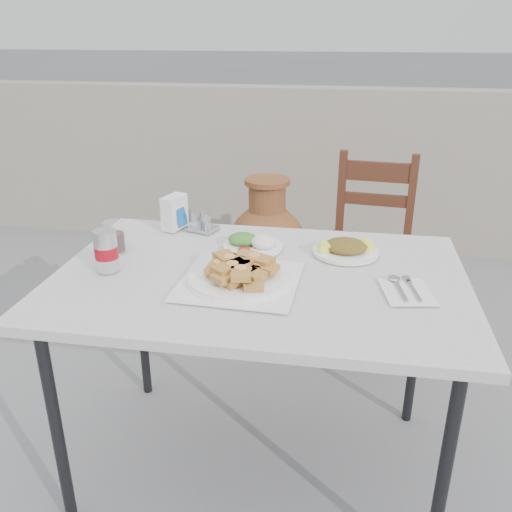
% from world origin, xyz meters
% --- Properties ---
extents(ground, '(80.00, 80.00, 0.00)m').
position_xyz_m(ground, '(0.00, 0.00, 0.00)').
color(ground, slate).
rests_on(ground, ground).
extents(cafe_table, '(1.39, 0.95, 0.84)m').
position_xyz_m(cafe_table, '(-0.05, 0.02, 0.78)').
color(cafe_table, black).
rests_on(cafe_table, ground).
extents(pide_plate, '(0.39, 0.39, 0.08)m').
position_xyz_m(pide_plate, '(-0.10, -0.06, 0.87)').
color(pide_plate, silver).
rests_on(pide_plate, cafe_table).
extents(salad_rice_plate, '(0.22, 0.22, 0.06)m').
position_xyz_m(salad_rice_plate, '(-0.11, 0.23, 0.86)').
color(salad_rice_plate, white).
rests_on(salad_rice_plate, cafe_table).
extents(salad_chopped_plate, '(0.24, 0.24, 0.05)m').
position_xyz_m(salad_chopped_plate, '(0.23, 0.24, 0.86)').
color(salad_chopped_plate, white).
rests_on(salad_chopped_plate, cafe_table).
extents(soda_can, '(0.08, 0.08, 0.14)m').
position_xyz_m(soda_can, '(-0.56, -0.05, 0.91)').
color(soda_can, silver).
rests_on(soda_can, cafe_table).
extents(cola_glass, '(0.08, 0.08, 0.11)m').
position_xyz_m(cola_glass, '(-0.60, 0.12, 0.89)').
color(cola_glass, white).
rests_on(cola_glass, cafe_table).
extents(napkin_holder, '(0.09, 0.13, 0.14)m').
position_xyz_m(napkin_holder, '(-0.46, 0.39, 0.91)').
color(napkin_holder, silver).
rests_on(napkin_holder, cafe_table).
extents(condiment_caddy, '(0.13, 0.12, 0.08)m').
position_xyz_m(condiment_caddy, '(-0.35, 0.39, 0.87)').
color(condiment_caddy, '#B1B0B7').
rests_on(condiment_caddy, cafe_table).
extents(cutlery_napkin, '(0.18, 0.22, 0.01)m').
position_xyz_m(cutlery_napkin, '(0.43, -0.03, 0.84)').
color(cutlery_napkin, silver).
rests_on(cutlery_napkin, cafe_table).
extents(chair, '(0.48, 0.48, 0.99)m').
position_xyz_m(chair, '(0.36, 1.16, 0.51)').
color(chair, '#371A0F').
rests_on(chair, ground).
extents(terracotta_urn, '(0.48, 0.48, 0.84)m').
position_xyz_m(terracotta_urn, '(-0.21, 1.21, 0.39)').
color(terracotta_urn, brown).
rests_on(terracotta_urn, ground).
extents(back_wall, '(6.00, 0.25, 1.20)m').
position_xyz_m(back_wall, '(0.00, 2.50, 0.60)').
color(back_wall, gray).
rests_on(back_wall, ground).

